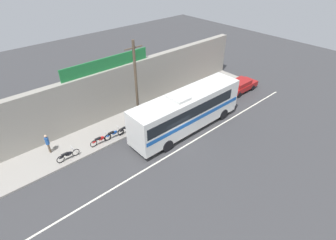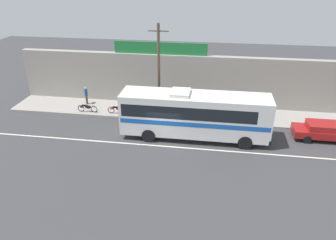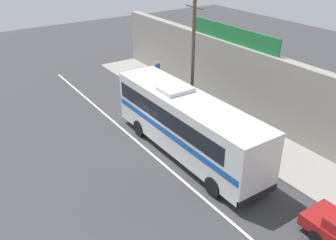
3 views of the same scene
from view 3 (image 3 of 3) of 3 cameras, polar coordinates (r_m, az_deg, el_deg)
name	(u,v)px [view 3 (image 3 of 3)]	position (r m, az deg, el deg)	size (l,w,h in m)	color
ground_plane	(153,142)	(22.33, -2.38, -3.47)	(70.00, 70.00, 0.00)	#3A3A3D
sidewalk_slab	(217,119)	(25.06, 7.75, 0.11)	(30.00, 3.60, 0.14)	gray
storefront_facade	(243,81)	(25.50, 11.74, 6.01)	(30.00, 0.70, 4.80)	gray
storefront_billboard	(231,34)	(25.66, 9.92, 13.24)	(8.53, 0.12, 1.10)	#1E7538
road_center_stripe	(142,146)	(21.99, -4.16, -4.06)	(30.00, 0.14, 0.01)	silver
intercity_bus	(186,121)	(20.26, 2.88, -0.23)	(11.18, 2.67, 3.78)	silver
utility_pole	(193,60)	(23.30, 3.96, 9.41)	(1.60, 0.22, 8.01)	brown
motorcycle_black	(144,82)	(29.87, -3.79, 5.95)	(1.85, 0.56, 0.94)	black
motorcycle_red	(182,106)	(25.66, 2.18, 2.27)	(1.92, 0.56, 0.94)	black
motorcycle_orange	(164,94)	(27.64, -0.67, 4.19)	(1.97, 0.56, 0.94)	black
motorcycle_purple	(173,99)	(26.68, 0.77, 3.30)	(1.94, 0.56, 0.94)	black
pedestrian_far_left	(158,69)	(31.15, -1.64, 8.02)	(0.30, 0.48, 1.70)	brown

